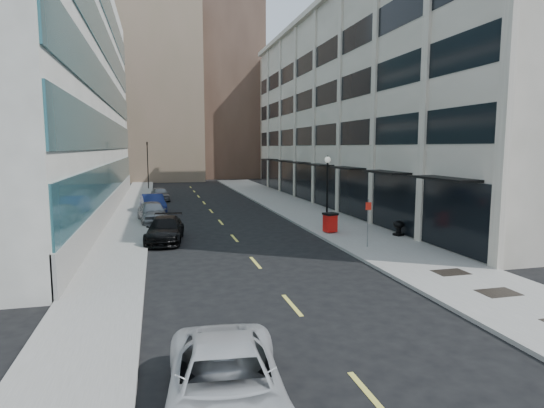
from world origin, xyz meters
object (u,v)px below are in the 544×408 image
car_white_van (226,384)px  sign_post (368,216)px  car_black_pickup (165,230)px  lamppost (327,185)px  car_silver_sedan (152,212)px  urn_planter (399,227)px  car_grey_sedan (160,194)px  traffic_signal (147,145)px  trash_bin (330,222)px  car_blue_sedan (153,204)px

car_white_van → sign_post: 16.42m
car_black_pickup → lamppost: bearing=13.8°
lamppost → car_black_pickup: bearing=-172.9°
car_black_pickup → car_silver_sedan: 7.04m
urn_planter → car_silver_sedan: bearing=147.0°
car_silver_sedan → car_grey_sedan: (0.65, 14.00, -0.10)m
car_black_pickup → car_grey_sedan: car_black_pickup is taller
traffic_signal → car_grey_sedan: bearing=-84.1°
car_white_van → trash_bin: size_ratio=4.20×
traffic_signal → car_grey_sedan: traffic_signal is taller
car_blue_sedan → car_grey_sedan: 8.98m
car_silver_sedan → urn_planter: car_silver_sedan is taller
car_grey_sedan → sign_post: sign_post is taller
car_black_pickup → car_grey_sedan: 21.00m
car_grey_sedan → car_silver_sedan: bearing=-99.5°
sign_post → car_silver_sedan: bearing=148.0°
car_silver_sedan → sign_post: sign_post is taller
car_black_pickup → trash_bin: 10.03m
car_grey_sedan → trash_bin: (10.13, -21.38, 0.12)m
traffic_signal → car_blue_sedan: 22.51m
traffic_signal → trash_bin: traffic_signal is taller
car_silver_sedan → lamppost: 12.75m
car_white_van → lamppost: (9.60, 19.30, 2.24)m
car_silver_sedan → sign_post: 16.25m
car_grey_sedan → urn_planter: 27.09m
car_white_van → sign_post: (9.60, 13.28, 1.07)m
car_blue_sedan → car_grey_sedan: car_blue_sedan is taller
traffic_signal → urn_planter: (15.10, -36.34, -5.03)m
car_black_pickup → lamppost: 10.77m
sign_post → traffic_signal: bearing=121.4°
traffic_signal → lamppost: 34.91m
car_black_pickup → trash_bin: bearing=4.6°
traffic_signal → trash_bin: size_ratio=5.68×
car_white_van → trash_bin: bearing=67.9°
car_white_van → urn_planter: (12.80, 15.66, -0.03)m
car_black_pickup → car_silver_sedan: (-0.75, 7.00, 0.08)m
urn_planter → car_blue_sedan: bearing=135.0°
traffic_signal → lamppost: (11.90, -32.70, -2.76)m
traffic_signal → car_blue_sedan: size_ratio=1.47×
car_grey_sedan → trash_bin: bearing=-71.5°
traffic_signal → lamppost: bearing=-70.0°
car_white_van → trash_bin: (9.18, 17.62, 0.09)m
car_black_pickup → sign_post: size_ratio=1.91×
urn_planter → car_black_pickup: bearing=170.3°
traffic_signal → urn_planter: bearing=-67.4°
car_grey_sedan → trash_bin: size_ratio=3.31×
car_white_van → lamppost: size_ratio=1.08×
car_silver_sedan → urn_planter: size_ratio=5.19×
lamppost → traffic_signal: bearing=110.0°
car_white_van → car_silver_sedan: 25.05m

